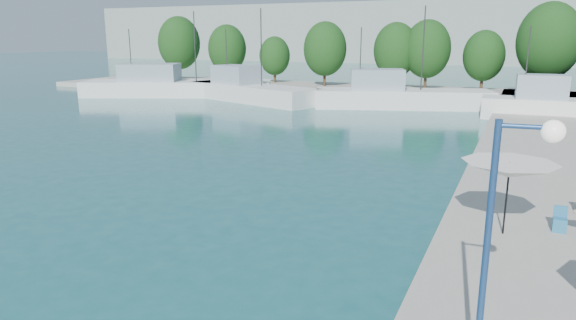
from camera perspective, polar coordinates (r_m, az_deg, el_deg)
The scene contains 16 objects.
quay_far at distance 64.09m, azimuth 9.87°, elevation 7.42°, with size 90.00×16.00×0.60m, color #A3A093.
hill_west at distance 159.31m, azimuth 10.98°, elevation 13.67°, with size 180.00×40.00×16.00m, color gray.
trawler_01 at distance 63.52m, azimuth -12.60°, elevation 7.94°, with size 22.48×14.04×10.20m.
trawler_02 at distance 57.07m, azimuth -4.38°, elevation 7.62°, with size 17.44×10.14×10.20m.
trawler_03 at distance 52.53m, azimuth 12.13°, elevation 6.86°, with size 17.63×9.70×10.20m.
trawler_04 at distance 49.08m, azimuth 28.06°, elevation 5.13°, with size 13.40×4.11×10.20m.
tree_01 at distance 81.43m, azimuth -12.01°, elevation 12.61°, with size 6.32×6.32×9.36m.
tree_02 at distance 75.78m, azimuth -6.78°, elevation 12.18°, with size 5.44×5.44×8.06m.
tree_03 at distance 73.63m, azimuth -1.49°, elevation 11.48°, with size 4.32×4.32×6.39m.
tree_04 at distance 68.16m, azimuth 4.13°, elevation 12.21°, with size 5.59×5.59×8.27m.
tree_05 at distance 66.93m, azimuth 11.88°, elevation 11.86°, with size 5.48×5.48×8.11m.
tree_06 at distance 66.37m, azimuth 15.21°, elevation 11.81°, with size 5.67×5.67×8.40m.
tree_07 at distance 66.31m, azimuth 20.93°, elevation 10.76°, with size 4.81×4.81×7.13m.
tree_08 at distance 64.94m, azimuth 27.01°, elevation 11.68°, with size 6.83×6.83×10.11m.
umbrella_white at distance 17.79m, azimuth 23.38°, elevation -1.00°, with size 3.00×3.00×2.42m.
street_lamp at distance 9.27m, azimuth 23.53°, elevation -5.21°, with size 1.04×0.36×5.03m.
Camera 1 is at (8.16, 5.33, 6.88)m, focal length 32.00 mm.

